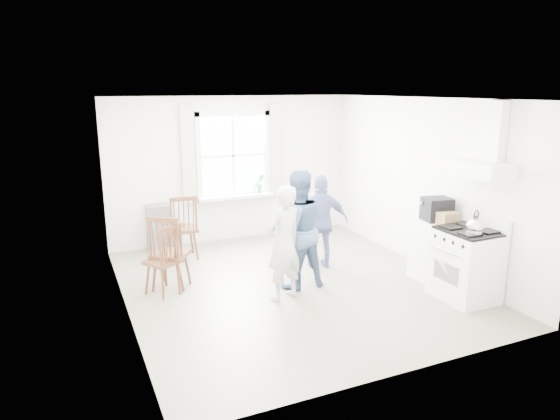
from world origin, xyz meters
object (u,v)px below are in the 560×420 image
object	(u,v)px
person_left	(284,243)
person_mid	(297,230)
stereo_stack	(437,209)
windsor_chair_a	(183,221)
windsor_chair_b	(166,245)
person_right	(321,222)
low_cabinet	(434,250)
gas_stove	(466,264)
windsor_chair_c	(168,252)

from	to	relation	value
person_left	person_mid	xyz separation A→B (m)	(0.34, 0.31, 0.06)
stereo_stack	windsor_chair_a	bearing A→B (deg)	143.39
stereo_stack	windsor_chair_b	distance (m)	3.81
windsor_chair_b	person_right	bearing A→B (deg)	-0.49
low_cabinet	stereo_stack	size ratio (longest dim) A/B	2.12
gas_stove	person_right	size ratio (longest dim) A/B	0.77
gas_stove	person_mid	bearing A→B (deg)	145.69
stereo_stack	person_right	bearing A→B (deg)	137.89
low_cabinet	person_left	xyz separation A→B (m)	(-2.27, 0.26, 0.32)
windsor_chair_a	person_right	size ratio (longest dim) A/B	0.74
person_mid	gas_stove	bearing A→B (deg)	143.64
windsor_chair_a	windsor_chair_b	bearing A→B (deg)	-113.57
windsor_chair_a	windsor_chair_c	world-z (taller)	windsor_chair_a
gas_stove	low_cabinet	distance (m)	0.70
low_cabinet	windsor_chair_a	xyz separation A→B (m)	(-3.12, 2.30, 0.21)
low_cabinet	person_mid	distance (m)	2.05
windsor_chair_a	gas_stove	bearing A→B (deg)	-44.59
gas_stove	person_left	distance (m)	2.42
low_cabinet	person_right	world-z (taller)	person_right
gas_stove	windsor_chair_c	distance (m)	3.95
gas_stove	windsor_chair_b	world-z (taller)	gas_stove
windsor_chair_c	person_right	xyz separation A→B (m)	(2.38, 0.11, 0.12)
windsor_chair_c	person_right	distance (m)	2.38
windsor_chair_c	person_left	distance (m)	1.56
stereo_stack	windsor_chair_a	world-z (taller)	stereo_stack
windsor_chair_c	person_left	world-z (taller)	person_left
windsor_chair_a	windsor_chair_b	world-z (taller)	windsor_chair_b
person_mid	windsor_chair_b	bearing A→B (deg)	-20.61
stereo_stack	person_mid	distance (m)	2.02
windsor_chair_a	stereo_stack	bearing A→B (deg)	-36.61
gas_stove	windsor_chair_a	size ratio (longest dim) A/B	1.03
low_cabinet	person_right	bearing A→B (deg)	138.21
windsor_chair_b	person_right	xyz separation A→B (m)	(2.37, -0.02, 0.07)
gas_stove	person_right	distance (m)	2.18
low_cabinet	stereo_stack	world-z (taller)	stereo_stack
gas_stove	person_mid	distance (m)	2.28
gas_stove	windsor_chair_b	xyz separation A→B (m)	(-3.56, 1.84, 0.18)
gas_stove	low_cabinet	xyz separation A→B (m)	(0.07, 0.70, -0.03)
windsor_chair_a	windsor_chair_b	distance (m)	1.27
gas_stove	windsor_chair_c	xyz separation A→B (m)	(-3.56, 1.71, 0.12)
person_right	windsor_chair_b	bearing A→B (deg)	12.09
gas_stove	person_right	bearing A→B (deg)	123.03
low_cabinet	stereo_stack	xyz separation A→B (m)	(-0.01, -0.00, 0.61)
low_cabinet	person_mid	world-z (taller)	person_mid
low_cabinet	person_right	size ratio (longest dim) A/B	0.62
person_right	stereo_stack	bearing A→B (deg)	150.47
gas_stove	windsor_chair_c	world-z (taller)	gas_stove
low_cabinet	person_right	distance (m)	1.70
stereo_stack	windsor_chair_a	distance (m)	3.89
low_cabinet	windsor_chair_b	distance (m)	3.81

